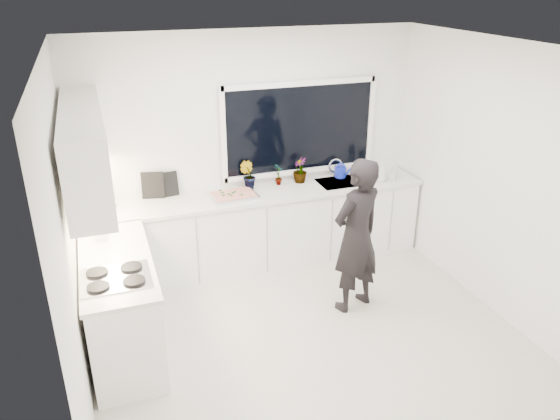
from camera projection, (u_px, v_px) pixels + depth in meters
name	position (u px, v px, depth m)	size (l,w,h in m)	color
floor	(304.00, 331.00, 5.39)	(4.00, 3.50, 0.02)	beige
wall_back	(250.00, 149.00, 6.36)	(4.00, 0.02, 2.70)	white
wall_left	(66.00, 238.00, 4.23)	(0.02, 3.50, 2.70)	white
wall_right	(493.00, 179.00, 5.45)	(0.02, 3.50, 2.70)	white
ceiling	(310.00, 46.00, 4.29)	(4.00, 3.50, 0.02)	white
window	(300.00, 129.00, 6.43)	(1.80, 0.02, 1.00)	black
base_cabinets_back	(259.00, 230.00, 6.46)	(3.92, 0.58, 0.88)	white
base_cabinets_left	(122.00, 305.00, 5.00)	(0.58, 1.60, 0.88)	white
countertop_back	(259.00, 194.00, 6.26)	(3.94, 0.62, 0.04)	silver
countertop_left	(115.00, 261.00, 4.82)	(0.62, 1.60, 0.04)	silver
upper_cabinets	(85.00, 148.00, 4.70)	(0.34, 2.10, 0.70)	white
sink	(342.00, 186.00, 6.60)	(0.58, 0.42, 0.14)	silver
faucet	(335.00, 168.00, 6.71)	(0.03, 0.03, 0.22)	silver
stovetop	(115.00, 278.00, 4.49)	(0.56, 0.48, 0.03)	black
person	(356.00, 236.00, 5.46)	(0.60, 0.39, 1.64)	black
pizza_tray	(234.00, 196.00, 6.14)	(0.51, 0.37, 0.03)	silver
pizza	(234.00, 194.00, 6.13)	(0.46, 0.33, 0.01)	#B03A17
watering_can	(340.00, 172.00, 6.71)	(0.14, 0.14, 0.13)	#1323B5
paper_towel_roll	(106.00, 197.00, 5.80)	(0.11, 0.11, 0.26)	white
knife_block	(100.00, 198.00, 5.82)	(0.13, 0.10, 0.22)	olive
utensil_crock	(101.00, 232.00, 5.14)	(0.13, 0.13, 0.16)	#ACACB1
picture_frame_large	(168.00, 184.00, 6.12)	(0.22, 0.02, 0.28)	black
picture_frame_small	(153.00, 185.00, 6.06)	(0.25, 0.02, 0.30)	black
herb_plants	(276.00, 173.00, 6.42)	(0.85, 0.23, 0.32)	#26662D
soap_bottles	(385.00, 171.00, 6.55)	(0.29, 0.15, 0.29)	#D8BF66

